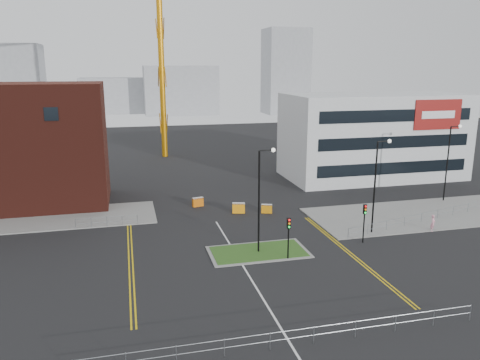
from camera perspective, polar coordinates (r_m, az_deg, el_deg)
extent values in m
plane|color=black|center=(33.78, 2.76, -14.18)|extent=(200.00, 200.00, 0.00)
cube|color=slate|center=(54.17, -25.33, -4.54)|extent=(28.00, 8.00, 0.12)
cube|color=slate|center=(54.78, 21.01, -3.93)|extent=(24.00, 10.00, 0.12)
cube|color=slate|center=(41.23, 2.26, -8.76)|extent=(8.60, 4.60, 0.08)
cube|color=#25501A|center=(41.22, 2.26, -8.74)|extent=(8.00, 4.00, 0.12)
cube|color=#471811|center=(58.37, -24.91, 3.77)|extent=(18.00, 10.00, 14.00)
cube|color=black|center=(52.30, -22.03, 7.47)|extent=(1.40, 0.10, 1.40)
cube|color=silver|center=(70.48, 15.85, 5.20)|extent=(25.00, 12.00, 12.00)
cube|color=black|center=(65.99, 18.21, 1.39)|extent=(22.00, 0.10, 1.60)
cube|color=black|center=(65.38, 18.43, 4.39)|extent=(22.00, 0.10, 1.60)
cube|color=black|center=(64.94, 18.67, 7.44)|extent=(22.00, 0.10, 1.60)
cube|color=maroon|center=(68.29, 22.99, 7.35)|extent=(7.00, 0.15, 4.00)
cube|color=white|center=(68.21, 23.04, 7.34)|extent=(5.00, 0.05, 1.00)
cylinder|color=#C87E0B|center=(83.89, -9.61, 15.33)|extent=(1.00, 1.00, 36.89)
cylinder|color=black|center=(39.74, 2.32, -2.81)|extent=(0.16, 0.16, 9.00)
cylinder|color=black|center=(38.87, 3.23, 3.63)|extent=(1.20, 0.10, 0.10)
sphere|color=silver|center=(39.05, 4.08, 3.66)|extent=(0.36, 0.36, 0.36)
cylinder|color=black|center=(46.14, 16.08, -1.00)|extent=(0.16, 0.16, 9.00)
cylinder|color=black|center=(45.56, 17.11, 4.53)|extent=(1.20, 0.10, 0.10)
sphere|color=silver|center=(45.87, 17.76, 4.54)|extent=(0.36, 0.36, 0.36)
cylinder|color=black|center=(60.34, 23.93, 1.73)|extent=(0.16, 0.16, 9.00)
cylinder|color=black|center=(60.03, 24.80, 5.96)|extent=(1.20, 0.10, 0.10)
sphere|color=silver|center=(60.41, 25.25, 5.95)|extent=(0.36, 0.36, 0.36)
cylinder|color=black|center=(39.50, 5.90, -7.58)|extent=(0.12, 0.12, 3.00)
cube|color=black|center=(38.92, 5.96, -5.24)|extent=(0.28, 0.22, 0.90)
sphere|color=red|center=(38.70, 6.04, -4.88)|extent=(0.18, 0.18, 0.18)
sphere|color=orange|center=(38.80, 6.03, -5.30)|extent=(0.18, 0.18, 0.18)
sphere|color=#0CCC33|center=(38.90, 6.02, -5.72)|extent=(0.18, 0.18, 0.18)
cylinder|color=black|center=(44.37, 14.85, -5.56)|extent=(0.12, 0.12, 3.00)
cube|color=black|center=(43.86, 14.98, -3.46)|extent=(0.28, 0.22, 0.90)
sphere|color=red|center=(43.66, 15.09, -3.13)|extent=(0.18, 0.18, 0.18)
sphere|color=orange|center=(43.75, 15.06, -3.51)|extent=(0.18, 0.18, 0.18)
sphere|color=#0CCC33|center=(43.83, 15.04, -3.88)|extent=(0.18, 0.18, 0.18)
cylinder|color=gray|center=(28.32, 6.41, -17.75)|extent=(24.00, 0.04, 0.04)
cylinder|color=gray|center=(28.58, 6.38, -18.60)|extent=(24.00, 0.04, 0.04)
cylinder|color=gray|center=(34.19, 26.27, -14.29)|extent=(0.05, 0.05, 1.10)
cylinder|color=gray|center=(48.91, -15.96, -4.38)|extent=(6.00, 0.04, 0.04)
cylinder|color=gray|center=(49.06, -15.92, -4.94)|extent=(6.00, 0.04, 0.04)
cylinder|color=gray|center=(49.30, -19.41, -5.11)|extent=(0.05, 0.05, 1.10)
cylinder|color=gray|center=(49.01, -12.41, -4.74)|extent=(0.05, 0.05, 1.10)
cylinder|color=gray|center=(51.71, 21.29, -3.82)|extent=(19.01, 5.04, 0.04)
cylinder|color=gray|center=(51.85, 21.24, -4.35)|extent=(19.01, 5.04, 0.04)
cylinder|color=gray|center=(45.07, 13.04, -6.43)|extent=(0.05, 0.05, 1.10)
cube|color=silver|center=(35.48, 1.82, -12.71)|extent=(0.15, 30.00, 0.01)
cube|color=gold|center=(41.68, -13.41, -8.94)|extent=(0.12, 24.00, 0.01)
cube|color=gold|center=(41.68, -13.00, -8.92)|extent=(0.12, 24.00, 0.01)
cube|color=gold|center=(42.13, 13.00, -8.67)|extent=(0.12, 20.00, 0.01)
cube|color=gold|center=(42.26, 13.37, -8.62)|extent=(0.12, 20.00, 0.01)
cube|color=gray|center=(151.93, -26.20, 10.52)|extent=(18.00, 12.00, 22.00)
cube|color=gray|center=(159.87, -7.24, 10.80)|extent=(24.00, 12.00, 16.00)
cube|color=gray|center=(162.70, 5.57, 13.01)|extent=(14.00, 12.00, 28.00)
cube|color=gray|center=(168.87, -13.80, 9.99)|extent=(30.00, 12.00, 12.00)
imported|color=pink|center=(49.72, 22.46, -4.87)|extent=(0.72, 0.70, 1.67)
cube|color=#D9650C|center=(54.26, -5.16, -2.69)|extent=(1.32, 0.69, 1.05)
cube|color=silver|center=(54.13, -5.17, -2.21)|extent=(1.32, 0.69, 0.13)
cube|color=orange|center=(51.66, -0.16, -3.43)|extent=(1.44, 0.77, 1.14)
cube|color=silver|center=(51.52, -0.16, -2.88)|extent=(1.44, 0.77, 0.14)
cube|color=orange|center=(51.75, 3.27, -3.51)|extent=(1.24, 0.73, 0.98)
cube|color=silver|center=(51.62, 3.28, -3.04)|extent=(1.24, 0.73, 0.12)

